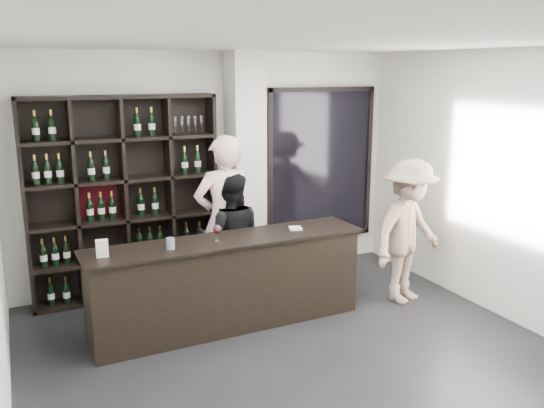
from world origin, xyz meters
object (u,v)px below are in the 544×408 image
taster_pink (225,221)px  taster_black (230,239)px  tasting_counter (229,283)px  wine_shelf (124,199)px  customer (408,231)px

taster_pink → taster_black: taster_pink is taller
tasting_counter → taster_black: taster_black is taller
tasting_counter → wine_shelf: bearing=119.3°
tasting_counter → customer: (2.15, -0.20, 0.36)m
tasting_counter → taster_pink: taster_pink is taller
wine_shelf → taster_black: size_ratio=1.54×
tasting_counter → customer: size_ratio=1.74×
taster_pink → taster_black: 0.22m
taster_black → customer: bearing=176.7°
taster_pink → taster_black: bearing=136.9°
wine_shelf → customer: bearing=-27.2°
tasting_counter → taster_pink: (0.20, 0.64, 0.50)m
customer → taster_black: bearing=139.7°
tasting_counter → taster_black: (0.25, 0.60, 0.29)m
taster_pink → customer: size_ratio=1.16×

